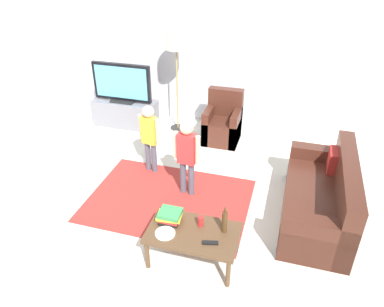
{
  "coord_description": "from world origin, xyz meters",
  "views": [
    {
      "loc": [
        1.21,
        -3.51,
        3.24
      ],
      "look_at": [
        0.0,
        0.6,
        0.65
      ],
      "focal_mm": 34.9,
      "sensor_mm": 36.0,
      "label": 1
    }
  ],
  "objects_px": {
    "tv_remote": "(210,243)",
    "soda_can": "(201,221)",
    "floor_lamp": "(176,46)",
    "tv_stand": "(125,113)",
    "tv": "(122,83)",
    "coffee_table": "(193,235)",
    "child_center": "(187,152)",
    "armchair": "(223,124)",
    "couch": "(324,200)",
    "bottle": "(225,222)",
    "plate": "(165,233)",
    "child_near_tv": "(150,133)",
    "book_stack": "(170,216)"
  },
  "relations": [
    {
      "from": "tv",
      "to": "book_stack",
      "type": "bearing_deg",
      "value": -55.95
    },
    {
      "from": "tv",
      "to": "tv_remote",
      "type": "relative_size",
      "value": 6.47
    },
    {
      "from": "floor_lamp",
      "to": "soda_can",
      "type": "xyz_separation_m",
      "value": [
        1.24,
        -2.94,
        -1.06
      ]
    },
    {
      "from": "child_near_tv",
      "to": "bottle",
      "type": "bearing_deg",
      "value": -45.53
    },
    {
      "from": "floor_lamp",
      "to": "bottle",
      "type": "height_order",
      "value": "floor_lamp"
    },
    {
      "from": "bottle",
      "to": "tv_remote",
      "type": "xyz_separation_m",
      "value": [
        -0.1,
        -0.22,
        -0.13
      ]
    },
    {
      "from": "armchair",
      "to": "couch",
      "type": "bearing_deg",
      "value": -45.46
    },
    {
      "from": "child_center",
      "to": "bottle",
      "type": "bearing_deg",
      "value": -55.11
    },
    {
      "from": "floor_lamp",
      "to": "tv_stand",
      "type": "bearing_deg",
      "value": -171.3
    },
    {
      "from": "couch",
      "to": "bottle",
      "type": "distance_m",
      "value": 1.52
    },
    {
      "from": "tv",
      "to": "child_near_tv",
      "type": "distance_m",
      "value": 1.68
    },
    {
      "from": "tv_stand",
      "to": "plate",
      "type": "distance_m",
      "value": 3.58
    },
    {
      "from": "couch",
      "to": "plate",
      "type": "bearing_deg",
      "value": -142.59
    },
    {
      "from": "child_center",
      "to": "coffee_table",
      "type": "bearing_deg",
      "value": -69.83
    },
    {
      "from": "armchair",
      "to": "tv_remote",
      "type": "bearing_deg",
      "value": -80.21
    },
    {
      "from": "bottle",
      "to": "child_center",
      "type": "bearing_deg",
      "value": 124.89
    },
    {
      "from": "soda_can",
      "to": "plate",
      "type": "xyz_separation_m",
      "value": [
        -0.33,
        -0.24,
        -0.05
      ]
    },
    {
      "from": "tv_stand",
      "to": "book_stack",
      "type": "xyz_separation_m",
      "value": [
        1.89,
        -2.81,
        0.25
      ]
    },
    {
      "from": "coffee_table",
      "to": "tv_remote",
      "type": "bearing_deg",
      "value": -28.61
    },
    {
      "from": "floor_lamp",
      "to": "tv_remote",
      "type": "xyz_separation_m",
      "value": [
        1.41,
        -3.18,
        -1.11
      ]
    },
    {
      "from": "tv_stand",
      "to": "armchair",
      "type": "relative_size",
      "value": 1.33
    },
    {
      "from": "plate",
      "to": "bottle",
      "type": "bearing_deg",
      "value": 20.14
    },
    {
      "from": "couch",
      "to": "armchair",
      "type": "distance_m",
      "value": 2.4
    },
    {
      "from": "child_center",
      "to": "coffee_table",
      "type": "relative_size",
      "value": 1.13
    },
    {
      "from": "tv_stand",
      "to": "bottle",
      "type": "distance_m",
      "value": 3.77
    },
    {
      "from": "plate",
      "to": "armchair",
      "type": "bearing_deg",
      "value": 90.29
    },
    {
      "from": "child_center",
      "to": "tv_remote",
      "type": "distance_m",
      "value": 1.48
    },
    {
      "from": "armchair",
      "to": "child_center",
      "type": "relative_size",
      "value": 0.8
    },
    {
      "from": "coffee_table",
      "to": "tv_remote",
      "type": "xyz_separation_m",
      "value": [
        0.22,
        -0.12,
        0.06
      ]
    },
    {
      "from": "tv",
      "to": "tv_remote",
      "type": "distance_m",
      "value": 3.87
    },
    {
      "from": "child_near_tv",
      "to": "child_center",
      "type": "xyz_separation_m",
      "value": [
        0.7,
        -0.4,
        0.03
      ]
    },
    {
      "from": "tv_stand",
      "to": "tv_remote",
      "type": "xyz_separation_m",
      "value": [
        2.4,
        -3.02,
        0.19
      ]
    },
    {
      "from": "couch",
      "to": "child_center",
      "type": "xyz_separation_m",
      "value": [
        -1.82,
        0.03,
        0.39
      ]
    },
    {
      "from": "tv",
      "to": "book_stack",
      "type": "xyz_separation_m",
      "value": [
        1.89,
        -2.79,
        -0.36
      ]
    },
    {
      "from": "tv",
      "to": "bottle",
      "type": "distance_m",
      "value": 3.75
    },
    {
      "from": "couch",
      "to": "floor_lamp",
      "type": "relative_size",
      "value": 1.01
    },
    {
      "from": "tv",
      "to": "couch",
      "type": "bearing_deg",
      "value": -25.81
    },
    {
      "from": "tv",
      "to": "couch",
      "type": "xyz_separation_m",
      "value": [
        3.57,
        -1.73,
        -0.56
      ]
    },
    {
      "from": "child_near_tv",
      "to": "book_stack",
      "type": "bearing_deg",
      "value": -60.72
    },
    {
      "from": "tv_stand",
      "to": "tv",
      "type": "relative_size",
      "value": 1.09
    },
    {
      "from": "armchair",
      "to": "bottle",
      "type": "xyz_separation_m",
      "value": [
        0.62,
        -2.76,
        0.26
      ]
    },
    {
      "from": "plate",
      "to": "child_center",
      "type": "bearing_deg",
      "value": 96.75
    },
    {
      "from": "armchair",
      "to": "bottle",
      "type": "relative_size",
      "value": 2.75
    },
    {
      "from": "tv_remote",
      "to": "soda_can",
      "type": "height_order",
      "value": "soda_can"
    },
    {
      "from": "bottle",
      "to": "tv",
      "type": "bearing_deg",
      "value": 132.0
    },
    {
      "from": "child_near_tv",
      "to": "tv_remote",
      "type": "xyz_separation_m",
      "value": [
        1.35,
        -1.7,
        -0.22
      ]
    },
    {
      "from": "tv",
      "to": "tv_stand",
      "type": "bearing_deg",
      "value": 90.0
    },
    {
      "from": "tv_remote",
      "to": "soda_can",
      "type": "distance_m",
      "value": 0.3
    },
    {
      "from": "tv_stand",
      "to": "tv",
      "type": "xyz_separation_m",
      "value": [
        -0.0,
        -0.02,
        0.6
      ]
    },
    {
      "from": "coffee_table",
      "to": "plate",
      "type": "height_order",
      "value": "plate"
    }
  ]
}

